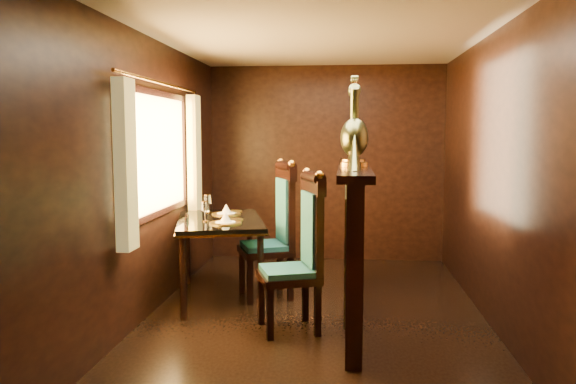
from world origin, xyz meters
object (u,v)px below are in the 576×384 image
object	(u,v)px
dining_table	(220,226)
peacock_left	(355,120)
chair_left	(303,247)
chair_right	(278,225)
peacock_right	(354,122)

from	to	relation	value
dining_table	peacock_left	distance (m)	1.78
chair_left	peacock_left	world-z (taller)	peacock_left
dining_table	peacock_left	xyz separation A→B (m)	(1.30, -0.65, 1.02)
chair_right	peacock_left	distance (m)	1.49
chair_right	chair_left	bearing A→B (deg)	-92.57
chair_left	chair_right	bearing A→B (deg)	90.16
dining_table	peacock_right	world-z (taller)	peacock_right
chair_left	peacock_left	size ratio (longest dim) A/B	1.74
peacock_right	chair_right	bearing A→B (deg)	163.33
dining_table	chair_left	size ratio (longest dim) A/B	1.13
chair_right	peacock_left	size ratio (longest dim) A/B	1.79
dining_table	peacock_left	bearing A→B (deg)	-40.98
chair_right	peacock_left	xyz separation A→B (m)	(0.74, -0.80, 1.03)
chair_left	peacock_left	xyz separation A→B (m)	(0.41, 0.15, 1.05)
peacock_left	peacock_right	size ratio (longest dim) A/B	1.01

